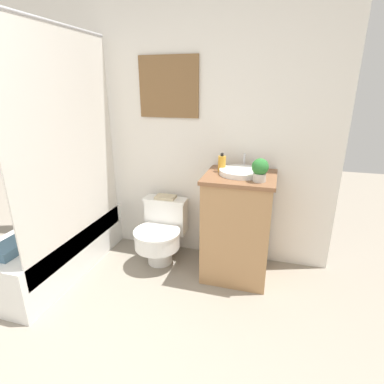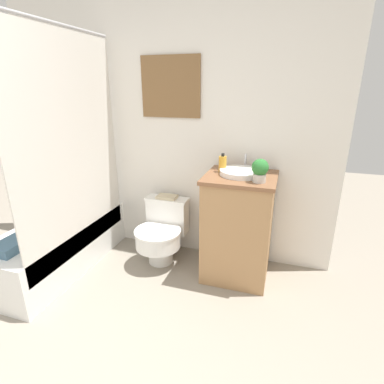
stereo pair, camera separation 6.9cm
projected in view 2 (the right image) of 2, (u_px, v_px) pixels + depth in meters
name	position (u px, v px, depth m)	size (l,w,h in m)	color
wall_back	(164.00, 122.00, 2.74)	(3.13, 0.07, 2.50)	white
shower_area	(59.00, 239.00, 2.66)	(0.58, 1.32, 1.98)	white
toilet	(162.00, 232.00, 2.78)	(0.42, 0.53, 0.57)	white
vanity	(238.00, 227.00, 2.51)	(0.56, 0.53, 0.90)	#AD7F51
sink	(241.00, 172.00, 2.37)	(0.34, 0.38, 0.13)	white
soap_bottle	(223.00, 164.00, 2.44)	(0.06, 0.06, 0.15)	gold
potted_plant	(260.00, 170.00, 2.17)	(0.12, 0.12, 0.17)	beige
book_on_tank	(167.00, 197.00, 2.81)	(0.18, 0.13, 0.02)	beige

